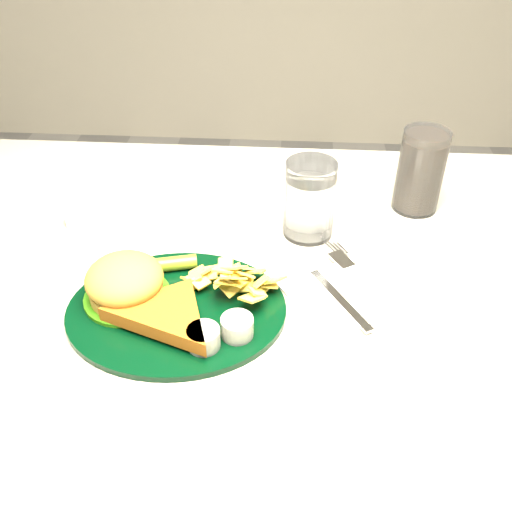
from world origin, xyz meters
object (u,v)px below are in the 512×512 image
Objects in this scene: dinner_plate at (175,294)px; table at (249,452)px; water_glass at (310,200)px; fork_napkin at (340,295)px; cola_glass at (420,171)px.

table is at bearing 32.51° from dinner_plate.
water_glass is (0.16, 0.18, 0.03)m from dinner_plate.
fork_napkin reaches higher than table.
cola_glass is 0.78× the size of fork_napkin.
cola_glass reaches higher than fork_napkin.
table is 0.40m from fork_napkin.
water_glass is at bearing 57.20° from table.
cola_glass is at bearing 39.80° from table.
dinner_plate is 0.25m from water_glass.
dinner_plate is at bearing -140.93° from cola_glass.
table is at bearing 139.34° from fork_napkin.
fork_napkin is at bearing 7.08° from dinner_plate.
fork_napkin is (-0.13, -0.23, -0.06)m from cola_glass.
water_glass reaches higher than fork_napkin.
dinner_plate is 2.36× the size of water_glass.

